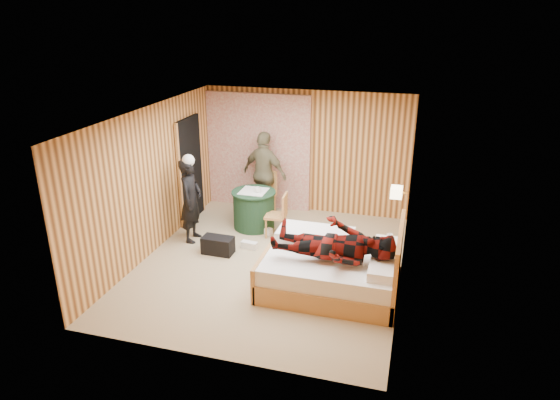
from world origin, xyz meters
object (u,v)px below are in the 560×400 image
(wall_lamp, at_px, (397,192))
(chair_far, at_px, (265,190))
(woman_standing, at_px, (191,200))
(round_table, at_px, (254,209))
(man_at_table, at_px, (265,174))
(chair_near, at_px, (280,212))
(bed, at_px, (333,268))
(nightstand, at_px, (387,257))
(duffel_bag, at_px, (218,245))
(man_on_bed, at_px, (334,235))

(wall_lamp, distance_m, chair_far, 3.15)
(wall_lamp, bearing_deg, woman_standing, 179.33)
(round_table, relative_size, man_at_table, 0.49)
(round_table, relative_size, chair_near, 1.02)
(bed, height_order, chair_near, bed)
(wall_lamp, height_order, round_table, wall_lamp)
(nightstand, relative_size, round_table, 0.66)
(chair_far, bearing_deg, chair_near, -45.87)
(nightstand, distance_m, man_at_table, 3.25)
(wall_lamp, relative_size, chair_near, 0.31)
(nightstand, xyz_separation_m, chair_far, (-2.60, 1.79, 0.26))
(bed, xyz_separation_m, nightstand, (0.76, 0.66, -0.04))
(nightstand, height_order, chair_near, chair_near)
(nightstand, distance_m, duffel_bag, 2.87)
(bed, bearing_deg, nightstand, 40.99)
(man_on_bed, bearing_deg, chair_far, 124.94)
(woman_standing, xyz_separation_m, man_on_bed, (2.78, -1.18, 0.20))
(round_table, xyz_separation_m, duffel_bag, (-0.25, -1.22, -0.23))
(bed, bearing_deg, chair_near, 129.93)
(nightstand, relative_size, man_on_bed, 0.31)
(duffel_bag, bearing_deg, bed, -13.39)
(bed, bearing_deg, man_on_bed, -83.58)
(wall_lamp, relative_size, man_at_table, 0.15)
(wall_lamp, relative_size, man_on_bed, 0.15)
(nightstand, distance_m, man_on_bed, 1.34)
(duffel_bag, xyz_separation_m, woman_standing, (-0.65, 0.39, 0.62))
(wall_lamp, relative_size, chair_far, 0.28)
(nightstand, height_order, woman_standing, woman_standing)
(nightstand, distance_m, chair_far, 3.17)
(bed, height_order, chair_far, bed)
(nightstand, relative_size, chair_far, 0.60)
(chair_near, distance_m, duffel_bag, 1.32)
(man_on_bed, bearing_deg, round_table, 133.22)
(chair_near, height_order, man_at_table, man_at_table)
(round_table, height_order, duffel_bag, round_table)
(chair_near, bearing_deg, man_at_table, -152.91)
(bed, xyz_separation_m, round_table, (-1.86, 1.78, 0.06))
(bed, xyz_separation_m, chair_far, (-1.84, 2.45, 0.23))
(bed, relative_size, man_on_bed, 1.13)
(nightstand, relative_size, duffel_bag, 1.04)
(man_at_table, bearing_deg, woman_standing, 77.95)
(bed, xyz_separation_m, chair_near, (-1.28, 1.52, 0.17))
(round_table, bearing_deg, bed, -43.72)
(round_table, distance_m, duffel_bag, 1.26)
(nightstand, bearing_deg, man_on_bed, -129.53)
(round_table, xyz_separation_m, man_on_bed, (1.89, -2.01, 0.60))
(wall_lamp, xyz_separation_m, nightstand, (-0.04, -0.25, -1.02))
(duffel_bag, bearing_deg, round_table, 79.96)
(wall_lamp, height_order, nightstand, wall_lamp)
(man_on_bed, bearing_deg, woman_standing, 157.08)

